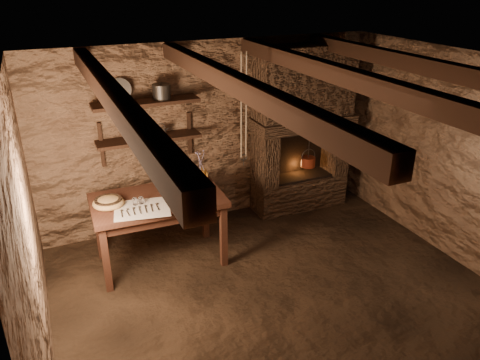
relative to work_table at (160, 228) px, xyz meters
name	(u,v)px	position (x,y,z in m)	size (l,w,h in m)	color
floor	(280,296)	(0.96, -1.16, -0.45)	(4.50, 4.50, 0.00)	black
back_wall	(211,134)	(0.96, 0.84, 0.75)	(4.50, 0.04, 2.40)	#493022
front_wall	(445,328)	(0.96, -3.16, 0.75)	(4.50, 0.04, 2.40)	#493022
left_wall	(30,245)	(-1.29, -1.16, 0.75)	(0.04, 4.00, 2.40)	#493022
right_wall	(458,160)	(3.21, -1.16, 0.75)	(0.04, 4.00, 2.40)	#493022
ceiling	(289,68)	(0.96, -1.16, 1.95)	(4.50, 4.00, 0.04)	black
beam_far_left	(112,96)	(-0.54, -1.16, 1.86)	(0.14, 3.95, 0.16)	black
beam_mid_left	(235,84)	(0.46, -1.16, 1.86)	(0.14, 3.95, 0.16)	black
beam_mid_right	(337,74)	(1.46, -1.16, 1.86)	(0.14, 3.95, 0.16)	black
beam_far_right	(423,66)	(2.46, -1.16, 1.86)	(0.14, 3.95, 0.16)	black
shelf_lower	(149,139)	(0.11, 0.68, 0.85)	(1.25, 0.30, 0.04)	black
shelf_upper	(146,102)	(0.11, 0.68, 1.30)	(1.25, 0.30, 0.04)	black
hearth	(302,125)	(2.21, 0.61, 0.78)	(1.43, 0.51, 2.30)	#322219
work_table	(160,228)	(0.00, 0.00, 0.00)	(1.49, 0.89, 0.83)	black
linen_cloth	(142,209)	(-0.22, -0.20, 0.39)	(0.58, 0.47, 0.01)	beige
pewter_cutlery_row	(142,209)	(-0.22, -0.22, 0.40)	(0.48, 0.19, 0.01)	gray
drinking_glasses	(141,201)	(-0.20, -0.09, 0.43)	(0.19, 0.06, 0.07)	white
stoneware_jug	(201,170)	(0.58, 0.16, 0.57)	(0.15, 0.15, 0.42)	#A3671F
wooden_bowl	(108,203)	(-0.53, 0.01, 0.42)	(0.34, 0.34, 0.12)	#A97F49
iron_stockpot	(162,93)	(0.30, 0.68, 1.40)	(0.21, 0.21, 0.16)	#2A2825
tin_pan	(120,90)	(-0.16, 0.78, 1.45)	(0.27, 0.27, 0.04)	gray
small_kettle	(162,132)	(0.27, 0.68, 0.92)	(0.14, 0.11, 0.15)	gray
rusty_tin	(142,134)	(0.03, 0.68, 0.92)	(0.10, 0.10, 0.10)	#5D3012
red_pot	(308,161)	(2.31, 0.56, 0.25)	(0.22, 0.22, 0.54)	maroon
hanging_ropes	(244,106)	(1.01, -0.11, 1.35)	(0.08, 0.08, 1.20)	tan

